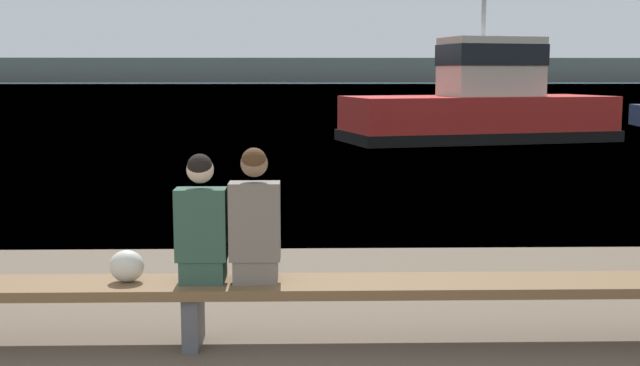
{
  "coord_description": "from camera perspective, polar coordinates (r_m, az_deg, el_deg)",
  "views": [
    {
      "loc": [
        1.1,
        -3.18,
        2.07
      ],
      "look_at": [
        1.31,
        5.79,
        0.84
      ],
      "focal_mm": 45.0,
      "sensor_mm": 36.0,
      "label": 1
    }
  ],
  "objects": [
    {
      "name": "shopping_bag",
      "position": [
        6.31,
        -13.58,
        -5.76
      ],
      "size": [
        0.26,
        0.2,
        0.25
      ],
      "color": "beige",
      "rests_on": "bench_main"
    },
    {
      "name": "far_shoreline",
      "position": [
        197.32,
        -1.66,
        8.03
      ],
      "size": [
        600.0,
        12.0,
        5.75
      ],
      "primitive_type": "cube",
      "color": "#4C4C42",
      "rests_on": "ground"
    },
    {
      "name": "bench_main",
      "position": [
        6.25,
        -9.03,
        -7.68
      ],
      "size": [
        8.38,
        0.54,
        0.49
      ],
      "color": "brown",
      "rests_on": "ground"
    },
    {
      "name": "person_left",
      "position": [
        6.13,
        -8.42,
        -3.03
      ],
      "size": [
        0.38,
        0.37,
        0.99
      ],
      "color": "#2D4C3D",
      "rests_on": "bench_main"
    },
    {
      "name": "water_surface",
      "position": [
        129.39,
        -1.83,
        6.88
      ],
      "size": [
        240.0,
        240.0,
        0.0
      ],
      "primitive_type": "plane",
      "color": "#5684A3",
      "rests_on": "ground"
    },
    {
      "name": "person_right",
      "position": [
        6.08,
        -4.65,
        -2.85
      ],
      "size": [
        0.38,
        0.37,
        1.03
      ],
      "color": "#70665B",
      "rests_on": "bench_main"
    },
    {
      "name": "tugboat_red",
      "position": [
        25.37,
        11.33,
        5.22
      ],
      "size": [
        8.82,
        5.16,
        5.97
      ],
      "rotation": [
        0.0,
        0.0,
        1.82
      ],
      "color": "red",
      "rests_on": "water_surface"
    }
  ]
}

